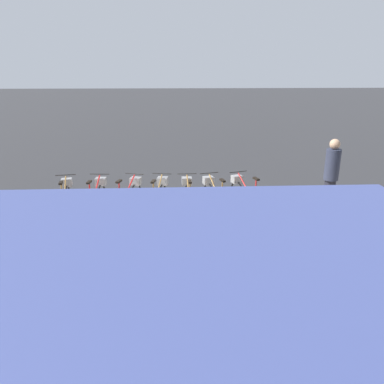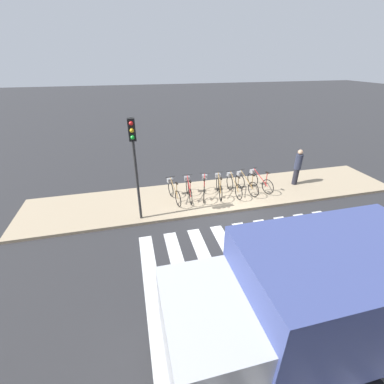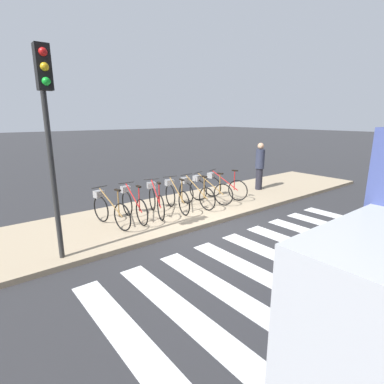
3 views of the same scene
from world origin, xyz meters
The scene contains 13 objects.
ground_plane centered at (0.00, 0.00, 0.00)m, with size 120.00×120.00×0.00m, color #2D2D30.
sidewalk centered at (0.00, 1.56, 0.06)m, with size 17.19×3.11×0.12m.
road_crosswalk centered at (0.00, -4.76, 0.00)m, with size 7.65×8.00×0.01m.
parked_bicycle_0 centered at (-2.12, 1.49, 0.57)m, with size 0.46×1.68×1.04m.
parked_bicycle_1 centered at (-1.43, 1.52, 0.57)m, with size 0.46×1.70×1.04m.
parked_bicycle_2 centered at (-0.69, 1.53, 0.57)m, with size 0.64×1.63×1.04m.
parked_bicycle_3 centered at (0.01, 1.50, 0.57)m, with size 0.50×1.67×1.04m.
parked_bicycle_4 centered at (0.70, 1.45, 0.57)m, with size 0.46×1.70×1.04m.
parked_bicycle_5 centered at (1.32, 1.50, 0.57)m, with size 0.59×1.65×1.04m.
parked_bicycle_6 centered at (2.05, 1.58, 0.57)m, with size 0.66×1.62×1.04m.
truck centered at (-0.73, -5.67, 1.58)m, with size 5.21×2.29×2.79m.
pedestrian centered at (4.10, 1.65, 1.08)m, with size 0.34×0.34×1.80m.
traffic_light centered at (-3.65, 0.25, 2.94)m, with size 0.24×0.40×3.95m.
Camera 2 is at (-3.74, -8.48, 5.79)m, focal length 24.00 mm.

